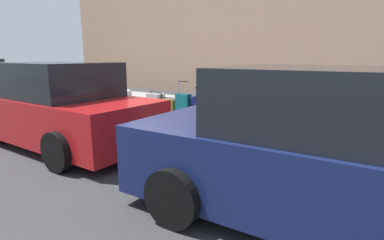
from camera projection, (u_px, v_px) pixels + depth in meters
The scene contains 14 objects.
ground_plane at pixel (132, 130), 7.32m from camera, with size 40.00×40.00×0.00m, color #333335.
sidewalk_curb at pixel (192, 112), 9.29m from camera, with size 18.00×5.00×0.14m, color gray.
suitcase_silver_0 at pixel (290, 128), 5.71m from camera, with size 0.50×0.25×0.89m.
suitcase_red_1 at pixel (264, 120), 6.01m from camera, with size 0.47×0.30×1.00m.
suitcase_black_2 at pixel (241, 122), 6.35m from camera, with size 0.48×0.29×0.58m.
suitcase_maroon_3 at pixel (221, 115), 6.61m from camera, with size 0.43×0.27×0.94m.
suitcase_navy_4 at pixel (202, 112), 6.92m from camera, with size 0.47×0.25×0.93m.
suitcase_teal_5 at pixel (183, 110), 7.11m from camera, with size 0.35×0.20×1.07m.
suitcase_olive_6 at pixel (168, 111), 7.36m from camera, with size 0.43×0.19×0.65m.
suitcase_silver_7 at pixel (156, 107), 7.69m from camera, with size 0.44×0.29×0.75m.
fire_hydrant at pixel (128, 102), 8.20m from camera, with size 0.39×0.21×0.75m.
bollard_post at pixel (106, 102), 8.51m from camera, with size 0.11×0.11×0.72m, color brown.
parked_car_navy_0 at pixel (332, 154), 3.12m from camera, with size 4.41×2.27×1.65m.
parked_car_red_1 at pixel (58, 107), 6.01m from camera, with size 4.36×2.05×1.64m.
Camera 1 is at (-5.34, 4.92, 1.76)m, focal length 28.31 mm.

